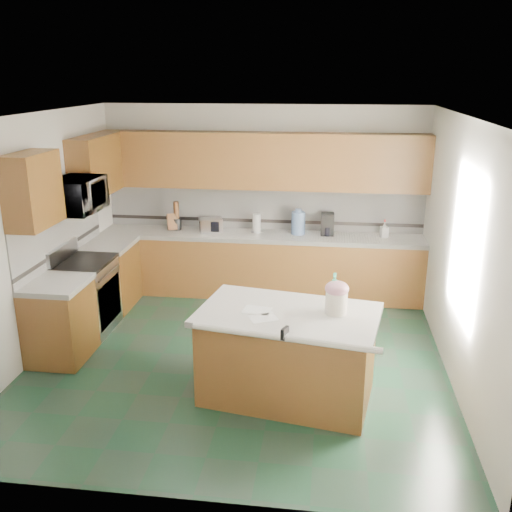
# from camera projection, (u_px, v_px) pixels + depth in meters

# --- Properties ---
(floor) EXTENTS (4.60, 4.60, 0.00)m
(floor) POSITION_uv_depth(u_px,v_px,m) (239.00, 358.00, 6.52)
(floor) COLOR black
(floor) RESTS_ON ground
(ceiling) EXTENTS (4.60, 4.60, 0.00)m
(ceiling) POSITION_uv_depth(u_px,v_px,m) (237.00, 116.00, 5.70)
(ceiling) COLOR white
(ceiling) RESTS_ON ground
(wall_back) EXTENTS (4.60, 0.04, 2.70)m
(wall_back) POSITION_uv_depth(u_px,v_px,m) (263.00, 200.00, 8.30)
(wall_back) COLOR silver
(wall_back) RESTS_ON ground
(wall_front) EXTENTS (4.60, 0.04, 2.70)m
(wall_front) POSITION_uv_depth(u_px,v_px,m) (184.00, 341.00, 3.92)
(wall_front) COLOR silver
(wall_front) RESTS_ON ground
(wall_left) EXTENTS (0.04, 4.60, 2.70)m
(wall_left) POSITION_uv_depth(u_px,v_px,m) (34.00, 237.00, 6.40)
(wall_left) COLOR silver
(wall_left) RESTS_ON ground
(wall_right) EXTENTS (0.04, 4.60, 2.70)m
(wall_right) POSITION_uv_depth(u_px,v_px,m) (462.00, 253.00, 5.83)
(wall_right) COLOR silver
(wall_right) RESTS_ON ground
(back_base_cab) EXTENTS (4.60, 0.60, 0.86)m
(back_base_cab) POSITION_uv_depth(u_px,v_px,m) (260.00, 266.00, 8.28)
(back_base_cab) COLOR #311D08
(back_base_cab) RESTS_ON ground
(back_countertop) EXTENTS (4.60, 0.64, 0.06)m
(back_countertop) POSITION_uv_depth(u_px,v_px,m) (260.00, 236.00, 8.14)
(back_countertop) COLOR white
(back_countertop) RESTS_ON back_base_cab
(back_upper_cab) EXTENTS (4.60, 0.33, 0.78)m
(back_upper_cab) POSITION_uv_depth(u_px,v_px,m) (262.00, 161.00, 7.94)
(back_upper_cab) COLOR #311D08
(back_upper_cab) RESTS_ON wall_back
(back_backsplash) EXTENTS (4.60, 0.02, 0.63)m
(back_backsplash) POSITION_uv_depth(u_px,v_px,m) (263.00, 208.00, 8.31)
(back_backsplash) COLOR silver
(back_backsplash) RESTS_ON back_countertop
(back_accent_band) EXTENTS (4.60, 0.01, 0.05)m
(back_accent_band) POSITION_uv_depth(u_px,v_px,m) (263.00, 221.00, 8.36)
(back_accent_band) COLOR black
(back_accent_band) RESTS_ON back_countertop
(left_base_cab_rear) EXTENTS (0.60, 0.82, 0.86)m
(left_base_cab_rear) POSITION_uv_depth(u_px,v_px,m) (110.00, 277.00, 7.86)
(left_base_cab_rear) COLOR #311D08
(left_base_cab_rear) RESTS_ON ground
(left_counter_rear) EXTENTS (0.64, 0.82, 0.06)m
(left_counter_rear) POSITION_uv_depth(u_px,v_px,m) (108.00, 245.00, 7.71)
(left_counter_rear) COLOR white
(left_counter_rear) RESTS_ON left_base_cab_rear
(left_base_cab_front) EXTENTS (0.60, 0.72, 0.86)m
(left_base_cab_front) POSITION_uv_depth(u_px,v_px,m) (60.00, 323.00, 6.41)
(left_base_cab_front) COLOR #311D08
(left_base_cab_front) RESTS_ON ground
(left_counter_front) EXTENTS (0.64, 0.72, 0.06)m
(left_counter_front) POSITION_uv_depth(u_px,v_px,m) (56.00, 284.00, 6.27)
(left_counter_front) COLOR white
(left_counter_front) RESTS_ON left_base_cab_front
(left_backsplash) EXTENTS (0.02, 2.30, 0.63)m
(left_backsplash) POSITION_uv_depth(u_px,v_px,m) (60.00, 234.00, 6.95)
(left_backsplash) COLOR silver
(left_backsplash) RESTS_ON wall_left
(left_accent_band) EXTENTS (0.01, 2.30, 0.05)m
(left_accent_band) POSITION_uv_depth(u_px,v_px,m) (62.00, 249.00, 7.00)
(left_accent_band) COLOR black
(left_accent_band) RESTS_ON wall_left
(left_upper_cab_rear) EXTENTS (0.33, 1.09, 0.78)m
(left_upper_cab_rear) POSITION_uv_depth(u_px,v_px,m) (95.00, 166.00, 7.54)
(left_upper_cab_rear) COLOR #311D08
(left_upper_cab_rear) RESTS_ON wall_left
(left_upper_cab_front) EXTENTS (0.33, 0.72, 0.78)m
(left_upper_cab_front) POSITION_uv_depth(u_px,v_px,m) (33.00, 190.00, 5.96)
(left_upper_cab_front) COLOR #311D08
(left_upper_cab_front) RESTS_ON wall_left
(range_body) EXTENTS (0.60, 0.76, 0.88)m
(range_body) POSITION_uv_depth(u_px,v_px,m) (87.00, 297.00, 7.11)
(range_body) COLOR #B7B7BC
(range_body) RESTS_ON ground
(range_oven_door) EXTENTS (0.02, 0.68, 0.55)m
(range_oven_door) POSITION_uv_depth(u_px,v_px,m) (109.00, 301.00, 7.08)
(range_oven_door) COLOR black
(range_oven_door) RESTS_ON range_body
(range_cooktop) EXTENTS (0.62, 0.78, 0.04)m
(range_cooktop) POSITION_uv_depth(u_px,v_px,m) (83.00, 262.00, 6.97)
(range_cooktop) COLOR black
(range_cooktop) RESTS_ON range_body
(range_handle) EXTENTS (0.02, 0.66, 0.02)m
(range_handle) POSITION_uv_depth(u_px,v_px,m) (109.00, 273.00, 6.96)
(range_handle) COLOR #B7B7BC
(range_handle) RESTS_ON range_body
(range_backguard) EXTENTS (0.06, 0.76, 0.18)m
(range_backguard) POSITION_uv_depth(u_px,v_px,m) (62.00, 252.00, 6.96)
(range_backguard) COLOR #B7B7BC
(range_backguard) RESTS_ON range_body
(microwave) EXTENTS (0.50, 0.73, 0.41)m
(microwave) POSITION_uv_depth(u_px,v_px,m) (77.00, 196.00, 6.71)
(microwave) COLOR #B7B7BC
(microwave) RESTS_ON wall_left
(island_base) EXTENTS (1.75, 1.19, 0.86)m
(island_base) POSITION_uv_depth(u_px,v_px,m) (287.00, 357.00, 5.63)
(island_base) COLOR #311D08
(island_base) RESTS_ON ground
(island_top) EXTENTS (1.86, 1.30, 0.06)m
(island_top) POSITION_uv_depth(u_px,v_px,m) (288.00, 315.00, 5.49)
(island_top) COLOR white
(island_top) RESTS_ON island_base
(island_bullnose) EXTENTS (1.70, 0.35, 0.06)m
(island_bullnose) POSITION_uv_depth(u_px,v_px,m) (284.00, 338.00, 5.01)
(island_bullnose) COLOR white
(island_bullnose) RESTS_ON island_base
(treat_jar) EXTENTS (0.27, 0.27, 0.22)m
(treat_jar) POSITION_uv_depth(u_px,v_px,m) (336.00, 303.00, 5.41)
(treat_jar) COLOR white
(treat_jar) RESTS_ON island_top
(treat_jar_lid) EXTENTS (0.23, 0.23, 0.14)m
(treat_jar_lid) POSITION_uv_depth(u_px,v_px,m) (337.00, 289.00, 5.37)
(treat_jar_lid) COLOR pink
(treat_jar_lid) RESTS_ON treat_jar
(treat_jar_knob) EXTENTS (0.07, 0.03, 0.03)m
(treat_jar_knob) POSITION_uv_depth(u_px,v_px,m) (337.00, 284.00, 5.35)
(treat_jar_knob) COLOR tan
(treat_jar_knob) RESTS_ON treat_jar_lid
(treat_jar_knob_end_l) EXTENTS (0.04, 0.04, 0.04)m
(treat_jar_knob_end_l) POSITION_uv_depth(u_px,v_px,m) (333.00, 284.00, 5.36)
(treat_jar_knob_end_l) COLOR tan
(treat_jar_knob_end_l) RESTS_ON treat_jar_lid
(treat_jar_knob_end_r) EXTENTS (0.04, 0.04, 0.04)m
(treat_jar_knob_end_r) POSITION_uv_depth(u_px,v_px,m) (341.00, 284.00, 5.35)
(treat_jar_knob_end_r) COLOR tan
(treat_jar_knob_end_r) RESTS_ON treat_jar_lid
(soap_bottle_island) EXTENTS (0.16, 0.16, 0.38)m
(soap_bottle_island) POSITION_uv_depth(u_px,v_px,m) (334.00, 293.00, 5.44)
(soap_bottle_island) COLOR teal
(soap_bottle_island) RESTS_ON island_top
(paper_sheet_a) EXTENTS (0.31, 0.28, 0.00)m
(paper_sheet_a) POSITION_uv_depth(u_px,v_px,m) (263.00, 318.00, 5.34)
(paper_sheet_a) COLOR white
(paper_sheet_a) RESTS_ON island_top
(paper_sheet_b) EXTENTS (0.29, 0.24, 0.00)m
(paper_sheet_b) POSITION_uv_depth(u_px,v_px,m) (257.00, 310.00, 5.51)
(paper_sheet_b) COLOR white
(paper_sheet_b) RESTS_ON island_top
(clamp_body) EXTENTS (0.07, 0.11, 0.10)m
(clamp_body) POSITION_uv_depth(u_px,v_px,m) (285.00, 333.00, 5.01)
(clamp_body) COLOR black
(clamp_body) RESTS_ON island_top
(clamp_handle) EXTENTS (0.02, 0.08, 0.02)m
(clamp_handle) POSITION_uv_depth(u_px,v_px,m) (284.00, 338.00, 4.95)
(clamp_handle) COLOR black
(clamp_handle) RESTS_ON island_top
(knife_block) EXTENTS (0.19, 0.21, 0.26)m
(knife_block) POSITION_uv_depth(u_px,v_px,m) (172.00, 222.00, 8.30)
(knife_block) COLOR #472814
(knife_block) RESTS_ON back_countertop
(utensil_crock) EXTENTS (0.13, 0.13, 0.17)m
(utensil_crock) POSITION_uv_depth(u_px,v_px,m) (177.00, 224.00, 8.33)
(utensil_crock) COLOR black
(utensil_crock) RESTS_ON back_countertop
(utensil_bundle) EXTENTS (0.08, 0.08, 0.25)m
(utensil_bundle) POSITION_uv_depth(u_px,v_px,m) (176.00, 210.00, 8.27)
(utensil_bundle) COLOR #472814
(utensil_bundle) RESTS_ON utensil_crock
(toaster_oven) EXTENTS (0.38, 0.32, 0.19)m
(toaster_oven) POSITION_uv_depth(u_px,v_px,m) (211.00, 225.00, 8.24)
(toaster_oven) COLOR #B7B7BC
(toaster_oven) RESTS_ON back_countertop
(toaster_oven_door) EXTENTS (0.28, 0.01, 0.15)m
(toaster_oven_door) POSITION_uv_depth(u_px,v_px,m) (209.00, 227.00, 8.14)
(toaster_oven_door) COLOR black
(toaster_oven_door) RESTS_ON toaster_oven
(paper_towel) EXTENTS (0.12, 0.12, 0.26)m
(paper_towel) POSITION_uv_depth(u_px,v_px,m) (257.00, 223.00, 8.19)
(paper_towel) COLOR white
(paper_towel) RESTS_ON back_countertop
(paper_towel_base) EXTENTS (0.18, 0.18, 0.01)m
(paper_towel_base) POSITION_uv_depth(u_px,v_px,m) (257.00, 231.00, 8.23)
(paper_towel_base) COLOR #B7B7BC
(paper_towel_base) RESTS_ON back_countertop
(water_jug) EXTENTS (0.20, 0.20, 0.32)m
(water_jug) POSITION_uv_depth(u_px,v_px,m) (298.00, 223.00, 8.07)
(water_jug) COLOR #5E7CAC
(water_jug) RESTS_ON back_countertop
(water_jug_neck) EXTENTS (0.09, 0.09, 0.05)m
(water_jug_neck) POSITION_uv_depth(u_px,v_px,m) (299.00, 210.00, 8.02)
(water_jug_neck) COLOR #5E7CAC
(water_jug_neck) RESTS_ON water_jug
(coffee_maker) EXTENTS (0.19, 0.21, 0.31)m
(coffee_maker) POSITION_uv_depth(u_px,v_px,m) (327.00, 224.00, 8.04)
(coffee_maker) COLOR black
(coffee_maker) RESTS_ON back_countertop
(coffee_carafe) EXTENTS (0.13, 0.13, 0.13)m
(coffee_carafe) POSITION_uv_depth(u_px,v_px,m) (327.00, 231.00, 8.03)
(coffee_carafe) COLOR black
(coffee_carafe) RESTS_ON back_countertop
(soap_bottle_back) EXTENTS (0.13, 0.13, 0.22)m
(soap_bottle_back) POSITION_uv_depth(u_px,v_px,m) (384.00, 229.00, 7.93)
(soap_bottle_back) COLOR white
(soap_bottle_back) RESTS_ON back_countertop
(soap_back_cap) EXTENTS (0.02, 0.02, 0.03)m
(soap_back_cap) POSITION_uv_depth(u_px,v_px,m) (385.00, 221.00, 7.89)
(soap_back_cap) COLOR red
(soap_back_cap) RESTS_ON soap_bottle_back
(window_light_proxy) EXTENTS (0.02, 1.40, 1.10)m
(window_light_proxy) POSITION_uv_depth(u_px,v_px,m) (465.00, 245.00, 5.59)
(window_light_proxy) COLOR white
(window_light_proxy) RESTS_ON wall_right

